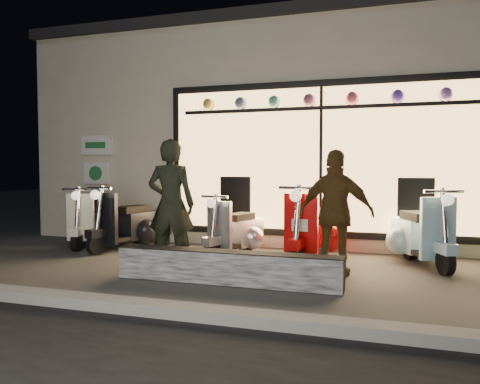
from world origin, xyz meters
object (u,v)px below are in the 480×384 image
Objects in this scene: graffiti_barrier at (227,267)px; woman at (336,213)px; man at (171,204)px; scooter_silver at (238,231)px; scooter_red at (314,231)px.

graffiti_barrier is 1.70× the size of woman.
graffiti_barrier is at bearing 143.12° from man.
scooter_silver is 2.00m from woman.
scooter_silver is 0.81× the size of woman.
scooter_red is (1.23, -0.04, 0.06)m from scooter_silver.
scooter_silver is at bearing 103.64° from graffiti_barrier.
man is (-0.57, -1.26, 0.52)m from scooter_silver.
scooter_silver is (-0.44, 1.82, 0.18)m from graffiti_barrier.
man is at bearing 151.03° from graffiti_barrier.
scooter_red reaches higher than scooter_silver.
man reaches higher than woman.
scooter_red is at bearing -60.65° from woman.
scooter_silver is 1.23m from scooter_red.
woman is (1.22, 0.79, 0.62)m from graffiti_barrier.
woman is at bearing -15.08° from scooter_silver.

